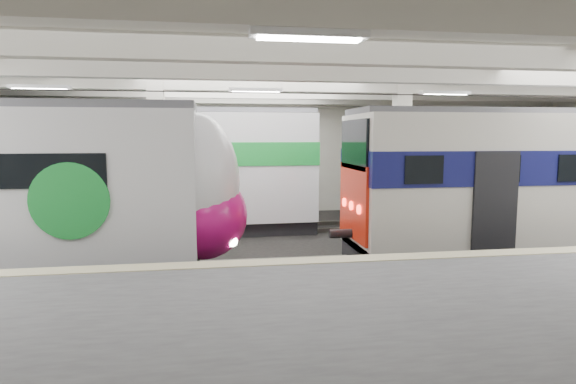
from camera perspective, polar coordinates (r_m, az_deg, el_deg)
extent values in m
cube|color=black|center=(13.08, -2.90, -9.53)|extent=(36.00, 24.00, 0.10)
cube|color=silver|center=(12.71, -3.05, 15.49)|extent=(36.00, 24.00, 0.20)
cube|color=beige|center=(22.55, -5.65, 4.49)|extent=(30.00, 0.10, 5.50)
cube|color=beige|center=(2.94, 18.25, -10.48)|extent=(30.00, 0.10, 5.50)
cube|color=#4B4B4E|center=(6.85, 3.21, -19.77)|extent=(30.00, 7.00, 1.10)
cube|color=#CABB8F|center=(9.66, -0.87, -8.26)|extent=(30.00, 0.50, 0.02)
cube|color=beige|center=(15.61, -15.19, 3.33)|extent=(0.50, 0.50, 5.50)
cube|color=beige|center=(16.75, 13.20, 3.60)|extent=(0.50, 0.50, 5.50)
cube|color=beige|center=(12.67, -3.04, 14.15)|extent=(30.00, 18.00, 0.50)
cube|color=#59544C|center=(13.05, -2.90, -8.98)|extent=(30.00, 1.52, 0.16)
cube|color=#59544C|center=(18.38, -4.73, -4.38)|extent=(30.00, 1.52, 0.16)
cylinder|color=black|center=(12.61, -3.03, 11.67)|extent=(30.00, 0.03, 0.03)
cylinder|color=black|center=(18.08, -4.87, 10.15)|extent=(30.00, 0.03, 0.03)
cube|color=white|center=(10.66, -1.89, 13.79)|extent=(26.00, 8.40, 0.12)
ellipsoid|color=silver|center=(12.56, -10.71, 0.89)|extent=(2.19, 2.71, 3.64)
ellipsoid|color=#AF0E62|center=(12.67, -10.09, -2.78)|extent=(2.33, 2.76, 2.23)
cylinder|color=green|center=(11.60, -24.49, -0.99)|extent=(1.72, 0.06, 1.72)
cube|color=beige|center=(16.22, 30.34, 1.30)|extent=(12.91, 2.83, 3.67)
cube|color=#121450|center=(16.19, 30.43, 2.85)|extent=(12.95, 2.89, 0.89)
cube|color=red|center=(13.17, 7.76, -1.14)|extent=(0.08, 2.41, 2.02)
cube|color=black|center=(13.05, 7.86, 5.59)|extent=(0.08, 2.26, 1.32)
cube|color=#4C4C51|center=(16.18, 30.74, 8.07)|extent=(12.91, 2.21, 0.16)
cube|color=black|center=(16.49, 29.93, -5.59)|extent=(12.91, 1.98, 0.70)
cube|color=silver|center=(18.36, -19.85, 2.70)|extent=(14.46, 3.26, 3.91)
cube|color=green|center=(18.34, -19.91, 4.31)|extent=(14.50, 3.32, 0.82)
cube|color=#4C4C51|center=(18.35, -20.11, 9.12)|extent=(14.45, 2.75, 0.16)
cube|color=black|center=(18.62, -19.59, -3.92)|extent=(14.45, 2.95, 0.60)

